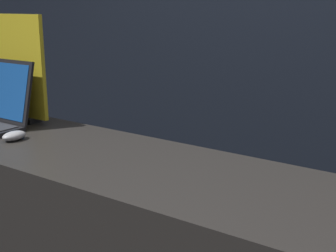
% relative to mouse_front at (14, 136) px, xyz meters
% --- Properties ---
extents(wall_back, '(8.00, 0.05, 2.80)m').
position_rel_mouse_front_xyz_m(wall_back, '(0.70, 1.22, 0.41)').
color(wall_back, black).
rests_on(wall_back, ground_plane).
extents(mouse_front, '(0.07, 0.10, 0.04)m').
position_rel_mouse_front_xyz_m(mouse_front, '(0.00, 0.00, 0.00)').
color(mouse_front, '#B2B2B7').
rests_on(mouse_front, display_counter).
extents(promo_stand_front, '(0.34, 0.07, 0.49)m').
position_rel_mouse_front_xyz_m(promo_stand_front, '(-0.24, 0.23, 0.22)').
color(promo_stand_front, black).
rests_on(promo_stand_front, display_counter).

